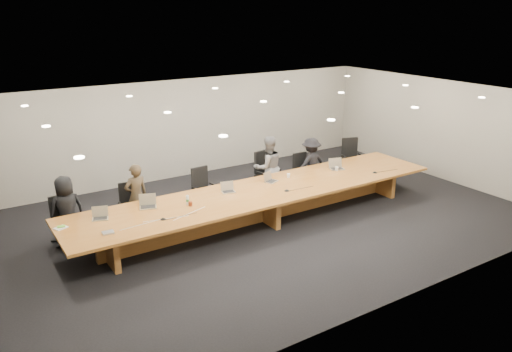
{
  "coord_description": "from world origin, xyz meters",
  "views": [
    {
      "loc": [
        -5.84,
        -8.87,
        4.66
      ],
      "look_at": [
        0.0,
        0.3,
        1.0
      ],
      "focal_mm": 35.0,
      "sensor_mm": 36.0,
      "label": 1
    }
  ],
  "objects_px": {
    "laptop_b": "(148,201)",
    "paper_cup_near": "(288,176)",
    "laptop_a": "(100,214)",
    "laptop_c": "(228,187)",
    "laptop_e": "(337,164)",
    "water_bottle": "(188,200)",
    "conference_table": "(263,199)",
    "chair_far_left": "(65,220)",
    "chair_far_right": "(352,158)",
    "paper_cup_far": "(337,169)",
    "mic_left": "(163,219)",
    "chair_mid_right": "(268,173)",
    "person_c": "(268,167)",
    "laptop_d": "(272,177)",
    "mic_center": "(287,190)",
    "chair_mid_left": "(204,189)",
    "person_b": "(136,196)",
    "chair_left": "(131,205)",
    "mic_right": "(375,172)",
    "amber_mug": "(190,204)",
    "person_d": "(311,164)",
    "person_a": "(67,210)",
    "chair_right": "(303,171)",
    "av_box": "(108,233)"
  },
  "relations": [
    {
      "from": "laptop_b",
      "to": "paper_cup_near",
      "type": "xyz_separation_m",
      "value": [
        3.59,
        0.01,
        -0.09
      ]
    },
    {
      "from": "laptop_a",
      "to": "laptop_c",
      "type": "height_order",
      "value": "laptop_a"
    },
    {
      "from": "laptop_e",
      "to": "water_bottle",
      "type": "bearing_deg",
      "value": -159.5
    },
    {
      "from": "laptop_e",
      "to": "conference_table",
      "type": "bearing_deg",
      "value": -155.47
    },
    {
      "from": "chair_far_left",
      "to": "chair_far_right",
      "type": "bearing_deg",
      "value": -5.42
    },
    {
      "from": "paper_cup_far",
      "to": "chair_far_left",
      "type": "bearing_deg",
      "value": 170.59
    },
    {
      "from": "laptop_b",
      "to": "mic_left",
      "type": "height_order",
      "value": "laptop_b"
    },
    {
      "from": "chair_mid_right",
      "to": "paper_cup_far",
      "type": "relative_size",
      "value": 11.67
    },
    {
      "from": "person_c",
      "to": "chair_mid_right",
      "type": "bearing_deg",
      "value": -115.78
    },
    {
      "from": "laptop_d",
      "to": "mic_center",
      "type": "bearing_deg",
      "value": -119.42
    },
    {
      "from": "chair_far_right",
      "to": "laptop_b",
      "type": "relative_size",
      "value": 3.32
    },
    {
      "from": "paper_cup_near",
      "to": "chair_far_left",
      "type": "bearing_deg",
      "value": 170.62
    },
    {
      "from": "chair_mid_left",
      "to": "laptop_c",
      "type": "distance_m",
      "value": 1.08
    },
    {
      "from": "person_b",
      "to": "laptop_c",
      "type": "distance_m",
      "value": 2.04
    },
    {
      "from": "chair_mid_left",
      "to": "person_b",
      "type": "xyz_separation_m",
      "value": [
        -1.72,
        -0.1,
        0.2
      ]
    },
    {
      "from": "laptop_a",
      "to": "conference_table",
      "type": "bearing_deg",
      "value": 12.98
    },
    {
      "from": "person_c",
      "to": "chair_far_right",
      "type": "bearing_deg",
      "value": -170.72
    },
    {
      "from": "laptop_b",
      "to": "paper_cup_far",
      "type": "xyz_separation_m",
      "value": [
        4.94,
        -0.22,
        -0.08
      ]
    },
    {
      "from": "chair_mid_right",
      "to": "conference_table",
      "type": "bearing_deg",
      "value": -137.58
    },
    {
      "from": "chair_left",
      "to": "chair_far_left",
      "type": "bearing_deg",
      "value": -170.67
    },
    {
      "from": "paper_cup_near",
      "to": "mic_right",
      "type": "xyz_separation_m",
      "value": [
        2.04,
        -0.87,
        -0.03
      ]
    },
    {
      "from": "person_b",
      "to": "paper_cup_far",
      "type": "relative_size",
      "value": 14.39
    },
    {
      "from": "laptop_c",
      "to": "amber_mug",
      "type": "distance_m",
      "value": 1.11
    },
    {
      "from": "person_c",
      "to": "laptop_a",
      "type": "xyz_separation_m",
      "value": [
        -4.53,
        -0.86,
        0.06
      ]
    },
    {
      "from": "chair_mid_right",
      "to": "mic_center",
      "type": "xyz_separation_m",
      "value": [
        -0.6,
        -1.66,
        0.17
      ]
    },
    {
      "from": "person_d",
      "to": "laptop_e",
      "type": "height_order",
      "value": "person_d"
    },
    {
      "from": "laptop_b",
      "to": "chair_far_left",
      "type": "bearing_deg",
      "value": 170.44
    },
    {
      "from": "person_b",
      "to": "laptop_b",
      "type": "height_order",
      "value": "person_b"
    },
    {
      "from": "laptop_c",
      "to": "paper_cup_near",
      "type": "xyz_separation_m",
      "value": [
        1.74,
        0.11,
        -0.07
      ]
    },
    {
      "from": "amber_mug",
      "to": "paper_cup_far",
      "type": "bearing_deg",
      "value": 2.32
    },
    {
      "from": "person_a",
      "to": "person_b",
      "type": "relative_size",
      "value": 0.99
    },
    {
      "from": "mic_left",
      "to": "mic_center",
      "type": "xyz_separation_m",
      "value": [
        2.98,
        0.0,
        0.0
      ]
    },
    {
      "from": "paper_cup_far",
      "to": "laptop_a",
      "type": "bearing_deg",
      "value": 178.56
    },
    {
      "from": "chair_right",
      "to": "laptop_e",
      "type": "relative_size",
      "value": 2.84
    },
    {
      "from": "amber_mug",
      "to": "mic_right",
      "type": "bearing_deg",
      "value": -5.59
    },
    {
      "from": "amber_mug",
      "to": "av_box",
      "type": "height_order",
      "value": "amber_mug"
    },
    {
      "from": "chair_far_left",
      "to": "mic_right",
      "type": "bearing_deg",
      "value": -18.89
    },
    {
      "from": "conference_table",
      "to": "laptop_d",
      "type": "distance_m",
      "value": 0.7
    },
    {
      "from": "conference_table",
      "to": "mic_center",
      "type": "relative_size",
      "value": 70.53
    },
    {
      "from": "laptop_e",
      "to": "person_d",
      "type": "bearing_deg",
      "value": 118.76
    },
    {
      "from": "laptop_b",
      "to": "mic_center",
      "type": "bearing_deg",
      "value": 6.12
    },
    {
      "from": "person_a",
      "to": "mic_right",
      "type": "bearing_deg",
      "value": 158.46
    },
    {
      "from": "chair_right",
      "to": "laptop_b",
      "type": "bearing_deg",
      "value": -167.7
    },
    {
      "from": "paper_cup_far",
      "to": "mic_center",
      "type": "relative_size",
      "value": 0.8
    },
    {
      "from": "av_box",
      "to": "mic_center",
      "type": "xyz_separation_m",
      "value": [
        4.08,
        0.05,
        0.0
      ]
    },
    {
      "from": "conference_table",
      "to": "chair_mid_right",
      "type": "distance_m",
      "value": 1.67
    },
    {
      "from": "person_c",
      "to": "amber_mug",
      "type": "xyz_separation_m",
      "value": [
        -2.74,
        -1.18,
        -0.01
      ]
    },
    {
      "from": "conference_table",
      "to": "person_b",
      "type": "height_order",
      "value": "person_b"
    },
    {
      "from": "paper_cup_near",
      "to": "mic_center",
      "type": "xyz_separation_m",
      "value": [
        -0.59,
        -0.75,
        -0.03
      ]
    },
    {
      "from": "water_bottle",
      "to": "mic_left",
      "type": "bearing_deg",
      "value": -149.08
    }
  ]
}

